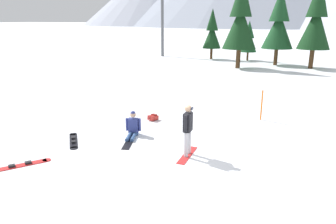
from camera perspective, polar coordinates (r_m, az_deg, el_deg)
ground_plane at (r=10.81m, az=4.89°, el=-9.02°), size 800.00×800.00×0.00m
snowboarder_foreground at (r=11.02m, az=3.51°, el=-3.05°), size 0.32×1.59×1.82m
snowboarder_midground at (r=13.14m, az=-6.29°, el=-2.77°), size 0.92×1.82×1.00m
loose_snowboard_near_left at (r=13.14m, az=-16.37°, el=-4.86°), size 1.38×1.62×0.09m
loose_snowboard_near_right at (r=11.62m, az=-24.67°, el=-8.55°), size 1.38×1.69×0.09m
backpack_red at (r=15.15m, az=-2.65°, el=-0.95°), size 0.44×0.56×0.29m
trail_marker_pole at (r=15.67m, az=16.22°, el=1.16°), size 0.06×0.06×1.42m
pine_tree_short at (r=32.02m, az=12.69°, el=15.73°), size 3.18×3.18×8.40m
pine_tree_young at (r=38.97m, az=7.80°, el=13.87°), size 2.15×2.15×5.79m
pine_tree_tall at (r=35.28m, az=19.00°, el=14.61°), size 3.10×3.10×7.65m
pine_tree_leaning at (r=33.93m, az=24.73°, el=14.64°), size 2.96×2.96×8.35m
pine_tree_broad at (r=38.46m, az=14.07°, el=12.42°), size 1.90×1.90×4.43m
ski_lift_tower at (r=41.76m, az=-1.01°, el=16.92°), size 3.09×0.36×9.02m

